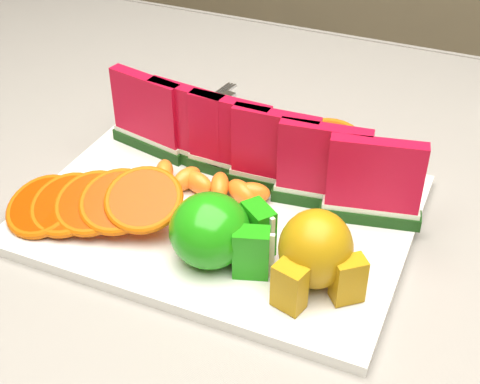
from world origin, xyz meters
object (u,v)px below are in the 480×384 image
fork (200,115)px  platter (222,211)px  pear_cluster (316,253)px  apple_cluster (218,232)px

fork → platter: bearing=-57.4°
platter → pear_cluster: (0.13, -0.07, 0.04)m
apple_cluster → pear_cluster: (0.10, 0.00, 0.01)m
apple_cluster → fork: bearing=119.7°
pear_cluster → apple_cluster: bearing=-178.3°
fork → apple_cluster: bearing=-60.3°
apple_cluster → platter: bearing=112.1°
platter → apple_cluster: size_ratio=3.61×
apple_cluster → pear_cluster: bearing=1.7°
apple_cluster → pear_cluster: size_ratio=1.23×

